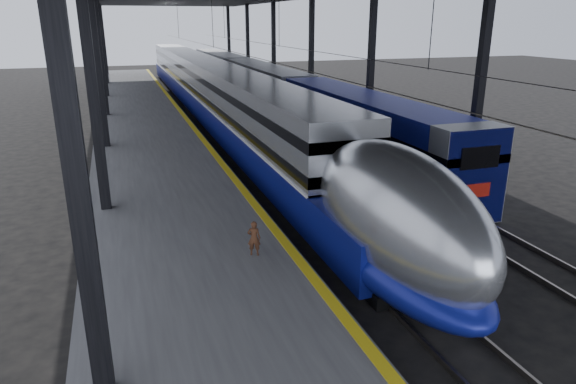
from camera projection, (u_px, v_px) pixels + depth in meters
name	position (u px, v px, depth m)	size (l,w,h in m)	color
ground	(308.00, 271.00, 15.84)	(160.00, 160.00, 0.00)	black
platform	(146.00, 133.00, 32.62)	(6.00, 80.00, 1.00)	#4C4C4F
yellow_strip	(190.00, 123.00, 33.29)	(0.30, 80.00, 0.01)	yellow
rails	(267.00, 132.00, 35.15)	(6.52, 80.00, 0.16)	slate
tgv_train	(213.00, 94.00, 39.16)	(3.00, 65.20, 4.30)	#B9BBC0
second_train	(267.00, 88.00, 43.04)	(2.71, 56.05, 3.74)	navy
child	(254.00, 238.00, 14.46)	(0.37, 0.25, 1.03)	#4A2918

